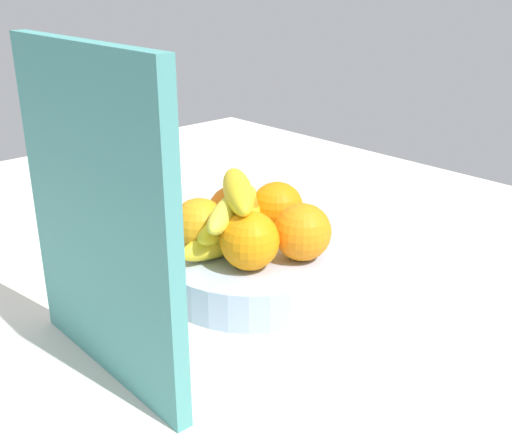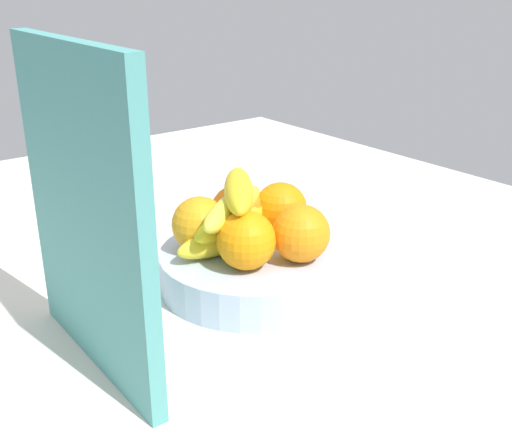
{
  "view_description": "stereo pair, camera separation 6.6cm",
  "coord_description": "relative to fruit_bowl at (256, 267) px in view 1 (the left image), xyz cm",
  "views": [
    {
      "loc": [
        -56.2,
        53.8,
        41.81
      ],
      "look_at": [
        2.85,
        -0.41,
        9.32
      ],
      "focal_mm": 43.79,
      "sensor_mm": 36.0,
      "label": 1
    },
    {
      "loc": [
        -60.43,
        48.79,
        41.81
      ],
      "look_at": [
        2.85,
        -0.41,
        9.32
      ],
      "focal_mm": 43.79,
      "sensor_mm": 36.0,
      "label": 2
    }
  ],
  "objects": [
    {
      "name": "ground_plane",
      "position": [
        -2.85,
        0.41,
        -4.16
      ],
      "size": [
        180.0,
        140.0,
        3.0
      ],
      "primitive_type": "cube",
      "color": "silver"
    },
    {
      "name": "cutting_board",
      "position": [
        -4.08,
        25.89,
        15.34
      ],
      "size": [
        28.02,
        2.05,
        36.0
      ],
      "primitive_type": "cube",
      "rotation": [
        0.0,
        0.0,
        -0.01
      ],
      "color": "teal",
      "rests_on": "ground_plane"
    },
    {
      "name": "orange_back_left",
      "position": [
        4.81,
        6.15,
        6.59
      ],
      "size": [
        7.86,
        7.86,
        7.86
      ],
      "primitive_type": "sphere",
      "color": "orange",
      "rests_on": "fruit_bowl"
    },
    {
      "name": "orange_back_right",
      "position": [
        -3.59,
        4.4,
        6.59
      ],
      "size": [
        7.86,
        7.86,
        7.86
      ],
      "primitive_type": "sphere",
      "color": "orange",
      "rests_on": "fruit_bowl"
    },
    {
      "name": "banana_bunch",
      "position": [
        2.21,
        2.12,
        7.96
      ],
      "size": [
        16.18,
        18.65,
        10.6
      ],
      "color": "yellow",
      "rests_on": "fruit_bowl"
    },
    {
      "name": "fruit_bowl",
      "position": [
        0.0,
        0.0,
        0.0
      ],
      "size": [
        26.68,
        26.68,
        5.32
      ],
      "primitive_type": "cylinder",
      "color": "silver",
      "rests_on": "ground_plane"
    },
    {
      "name": "orange_front_left",
      "position": [
        -6.25,
        -2.79,
        6.59
      ],
      "size": [
        7.86,
        7.86,
        7.86
      ],
      "primitive_type": "sphere",
      "color": "orange",
      "rests_on": "fruit_bowl"
    },
    {
      "name": "orange_front_right",
      "position": [
        2.68,
        -6.71,
        6.59
      ],
      "size": [
        7.86,
        7.86,
        7.86
      ],
      "primitive_type": "sphere",
      "color": "orange",
      "rests_on": "fruit_bowl"
    },
    {
      "name": "orange_center",
      "position": [
        5.72,
        -0.97,
        6.59
      ],
      "size": [
        7.86,
        7.86,
        7.86
      ],
      "primitive_type": "sphere",
      "color": "orange",
      "rests_on": "fruit_bowl"
    }
  ]
}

